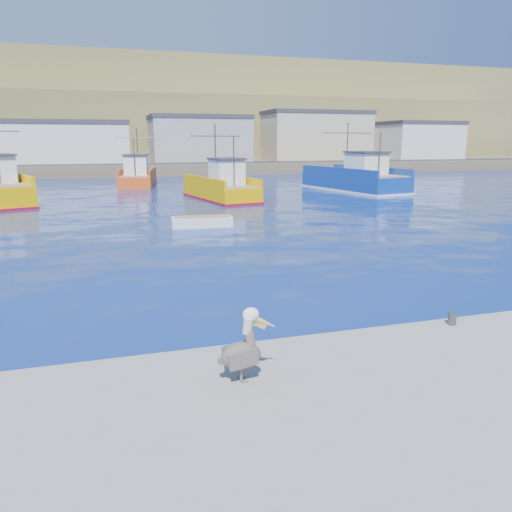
{
  "coord_description": "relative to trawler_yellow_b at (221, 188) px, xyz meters",
  "views": [
    {
      "loc": [
        -4.89,
        -12.95,
        4.87
      ],
      "look_at": [
        -0.2,
        2.48,
        1.12
      ],
      "focal_mm": 35.0,
      "sensor_mm": 36.0,
      "label": 1
    }
  ],
  "objects": [
    {
      "name": "pelican",
      "position": [
        -7.2,
        -32.87,
        0.14
      ],
      "size": [
        1.14,
        0.49,
        1.4
      ],
      "color": "#595451",
      "rests_on": "dock"
    },
    {
      "name": "far_shore",
      "position": [
        -4.57,
        81.02,
        8.02
      ],
      "size": [
        200.0,
        81.0,
        24.0
      ],
      "color": "brown",
      "rests_on": "ground"
    },
    {
      "name": "boat_orange",
      "position": [
        -5.84,
        15.47,
        0.11
      ],
      "size": [
        4.91,
        9.45,
        6.17
      ],
      "color": "#D74C14",
      "rests_on": "ground"
    },
    {
      "name": "trawler_yellow_b",
      "position": [
        0.0,
        0.0,
        0.0
      ],
      "size": [
        4.97,
        10.08,
        6.3
      ],
      "color": "#E8AC00",
      "rests_on": "ground"
    },
    {
      "name": "ground",
      "position": [
        -4.57,
        -28.18,
        -0.95
      ],
      "size": [
        260.0,
        260.0,
        0.0
      ],
      "primitive_type": "plane",
      "color": "navy",
      "rests_on": "ground"
    },
    {
      "name": "trawler_blue",
      "position": [
        14.54,
        3.83,
        0.15
      ],
      "size": [
        6.54,
        13.07,
        6.67
      ],
      "color": "navy",
      "rests_on": "ground"
    },
    {
      "name": "skiff_mid",
      "position": [
        -4.17,
        -12.99,
        -0.71
      ],
      "size": [
        3.56,
        1.48,
        0.76
      ],
      "color": "silver",
      "rests_on": "ground"
    },
    {
      "name": "dock_bollards",
      "position": [
        -3.97,
        -31.58,
        -0.3
      ],
      "size": [
        36.2,
        0.2,
        0.3
      ],
      "color": "#4C4C4C",
      "rests_on": "dock"
    }
  ]
}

